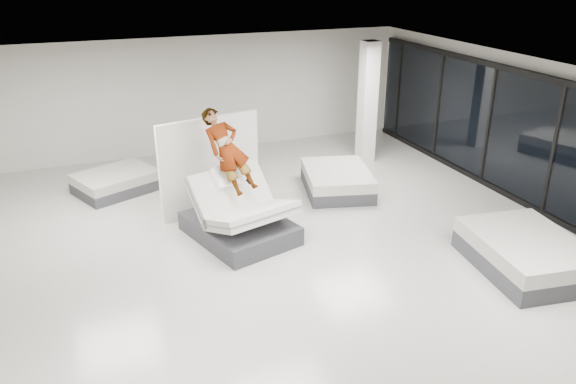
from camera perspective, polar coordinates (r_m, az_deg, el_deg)
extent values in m
plane|color=beige|center=(10.23, -0.04, -7.45)|extent=(14.00, 14.00, 0.00)
plane|color=#272729|center=(9.05, -0.05, 10.32)|extent=(14.00, 14.00, 0.00)
cube|color=beige|center=(15.97, -9.30, 9.67)|extent=(12.00, 0.04, 3.20)
cube|color=beige|center=(12.85, 25.84, 4.43)|extent=(0.04, 14.00, 3.20)
cube|color=#3D3E43|center=(11.17, -4.97, -3.70)|extent=(2.13, 2.49, 0.37)
cube|color=silver|center=(11.10, -5.82, -0.16)|extent=(1.77, 1.29, 0.95)
cube|color=slate|center=(11.10, -5.82, -0.16)|extent=(1.76, 1.17, 0.83)
cube|color=silver|center=(10.62, -3.66, -2.40)|extent=(1.83, 1.49, 0.54)
cube|color=slate|center=(10.62, -3.66, -2.40)|extent=(1.84, 1.46, 0.36)
cube|color=white|center=(11.02, -6.09, 1.70)|extent=(0.67, 0.54, 0.42)
imported|color=slate|center=(10.94, -6.03, 2.42)|extent=(1.12, 1.86, 1.29)
cube|color=black|center=(10.85, -4.02, 1.05)|extent=(0.09, 0.15, 0.08)
cube|color=white|center=(12.07, -7.90, 2.71)|extent=(2.27, 0.62, 2.10)
cube|color=#3D3E43|center=(13.36, 4.98, 0.70)|extent=(1.90, 2.25, 0.29)
cube|color=silver|center=(13.26, 5.02, 1.77)|extent=(1.90, 2.25, 0.24)
cube|color=#3D3E43|center=(10.90, 22.94, -6.41)|extent=(1.94, 2.42, 0.33)
cube|color=silver|center=(10.77, 23.19, -5.00)|extent=(1.94, 2.42, 0.28)
cube|color=#3D3E43|center=(13.89, -17.02, 0.56)|extent=(2.10, 1.88, 0.26)
cube|color=silver|center=(13.81, -17.13, 1.48)|extent=(2.10, 1.88, 0.22)
cube|color=white|center=(15.06, 8.08, 8.94)|extent=(0.40, 0.40, 3.20)
cube|color=#202835|center=(12.82, 25.42, 3.76)|extent=(0.06, 13.40, 2.80)
cube|color=black|center=(13.29, 24.42, -1.90)|extent=(0.12, 13.40, 0.12)
cube|color=black|center=(12.48, 26.52, 9.87)|extent=(0.12, 13.40, 0.12)
cube|color=black|center=(12.82, 25.42, 3.76)|extent=(0.09, 0.08, 2.80)
cube|color=black|center=(14.19, 19.76, 6.33)|extent=(0.09, 0.08, 2.80)
cube|color=black|center=(15.69, 15.09, 8.39)|extent=(0.09, 0.08, 2.80)
cube|color=black|center=(17.30, 11.23, 10.03)|extent=(0.09, 0.08, 2.80)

